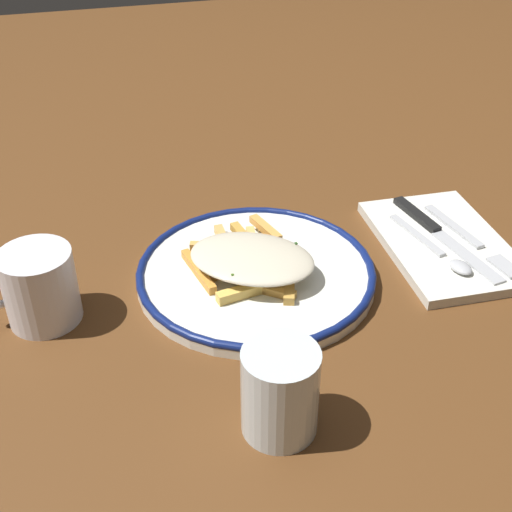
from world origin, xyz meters
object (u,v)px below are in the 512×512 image
plate (256,273)px  knife (435,230)px  water_glass (280,391)px  spoon (443,254)px  fork (470,239)px  coffee_mug (39,287)px  fries_heap (250,259)px  napkin (443,244)px

plate → knife: bearing=-175.7°
plate → water_glass: (0.04, 0.23, 0.04)m
plate → spoon: (-0.23, 0.03, 0.01)m
fork → coffee_mug: 0.53m
fork → spoon: 0.06m
coffee_mug → fork: bearing=179.3°
spoon → plate: bearing=-8.5°
fries_heap → plate: bearing=-167.7°
plate → spoon: 0.23m
plate → fork: (-0.28, 0.01, 0.01)m
plate → fries_heap: bearing=12.3°
fries_heap → coffee_mug: coffee_mug is taller
spoon → coffee_mug: (0.48, -0.03, 0.03)m
knife → spoon: (0.02, 0.05, 0.00)m
napkin → fork: (-0.03, 0.01, 0.01)m
fries_heap → coffee_mug: size_ratio=1.75×
plate → napkin: size_ratio=1.26×
water_glass → knife: bearing=-139.7°
plate → water_glass: 0.23m
water_glass → coffee_mug: 0.30m
napkin → plate: bearing=0.0°
spoon → coffee_mug: bearing=-3.4°
fries_heap → water_glass: 0.23m
spoon → fries_heap: bearing=-7.8°
fries_heap → water_glass: water_glass is taller
fork → knife: (0.03, -0.03, 0.00)m
knife → coffee_mug: (0.49, 0.02, 0.03)m
fork → knife: knife is taller
napkin → spoon: (0.02, 0.03, 0.01)m
fries_heap → spoon: (-0.24, 0.03, -0.02)m
fork → spoon: (0.05, 0.02, 0.00)m
spoon → water_glass: 0.33m
knife → water_glass: size_ratio=2.33×
coffee_mug → plate: bearing=-178.7°
knife → water_glass: 0.38m
knife → coffee_mug: bearing=2.8°
spoon → coffee_mug: size_ratio=1.42×
fries_heap → water_glass: size_ratio=2.08×
spoon → coffee_mug: 0.48m
fries_heap → spoon: 0.24m
napkin → knife: bearing=-81.2°
napkin → coffee_mug: coffee_mug is taller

